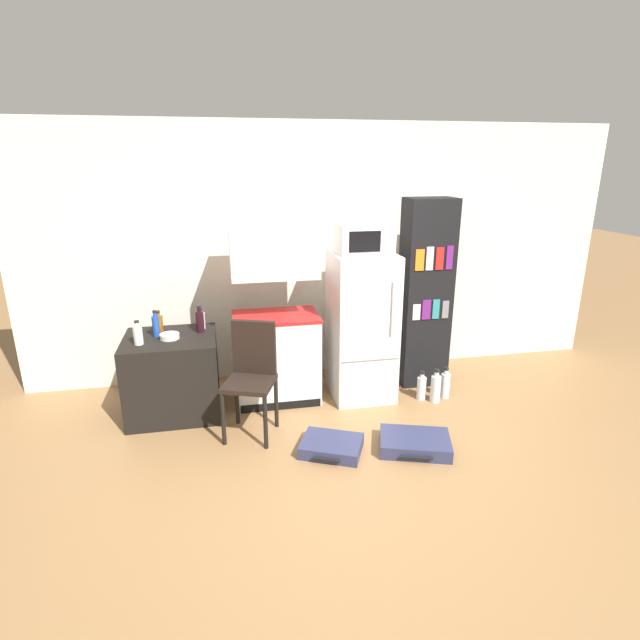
% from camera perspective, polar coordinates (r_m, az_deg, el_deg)
% --- Properties ---
extents(ground_plane, '(24.00, 24.00, 0.00)m').
position_cam_1_polar(ground_plane, '(4.07, 4.11, -16.55)').
color(ground_plane, olive).
extents(wall_back, '(6.40, 0.10, 2.68)m').
position_cam_1_polar(wall_back, '(5.44, 0.82, 7.70)').
color(wall_back, silver).
rests_on(wall_back, ground_plane).
extents(side_table, '(0.83, 0.73, 0.76)m').
position_cam_1_polar(side_table, '(4.89, -16.46, -6.07)').
color(side_table, black).
rests_on(side_table, ground_plane).
extents(kitchen_hutch, '(0.82, 0.54, 1.84)m').
position_cam_1_polar(kitchen_hutch, '(4.82, -5.08, 0.12)').
color(kitchen_hutch, white).
rests_on(kitchen_hutch, ground_plane).
extents(refrigerator, '(0.59, 0.67, 1.46)m').
position_cam_1_polar(refrigerator, '(4.95, 4.75, -0.69)').
color(refrigerator, white).
rests_on(refrigerator, ground_plane).
extents(microwave, '(0.51, 0.39, 0.28)m').
position_cam_1_polar(microwave, '(4.75, 5.02, 9.28)').
color(microwave, silver).
rests_on(microwave, refrigerator).
extents(bookshelf, '(0.49, 0.34, 1.95)m').
position_cam_1_polar(bookshelf, '(5.27, 11.93, 2.90)').
color(bookshelf, black).
rests_on(bookshelf, ground_plane).
extents(bottle_clear_short, '(0.08, 0.08, 0.20)m').
position_cam_1_polar(bottle_clear_short, '(4.88, -13.47, -0.02)').
color(bottle_clear_short, silver).
rests_on(bottle_clear_short, side_table).
extents(bottle_milk_white, '(0.08, 0.08, 0.22)m').
position_cam_1_polar(bottle_milk_white, '(4.63, -20.09, -1.56)').
color(bottle_milk_white, white).
rests_on(bottle_milk_white, side_table).
extents(bottle_amber_beer, '(0.07, 0.07, 0.22)m').
position_cam_1_polar(bottle_amber_beer, '(4.85, -17.93, -0.43)').
color(bottle_amber_beer, brown).
rests_on(bottle_amber_beer, side_table).
extents(bottle_blue_soda, '(0.06, 0.06, 0.25)m').
position_cam_1_polar(bottle_blue_soda, '(4.78, -18.26, -0.61)').
color(bottle_blue_soda, '#1E47A3').
rests_on(bottle_blue_soda, side_table).
extents(bottle_wine_dark, '(0.07, 0.07, 0.26)m').
position_cam_1_polar(bottle_wine_dark, '(4.79, -13.57, -0.08)').
color(bottle_wine_dark, black).
rests_on(bottle_wine_dark, side_table).
extents(bowl, '(0.17, 0.17, 0.05)m').
position_cam_1_polar(bowl, '(4.70, -16.81, -1.79)').
color(bowl, silver).
rests_on(bowl, side_table).
extents(chair, '(0.52, 0.52, 0.99)m').
position_cam_1_polar(chair, '(4.33, -7.79, -5.53)').
color(chair, black).
rests_on(chair, ground_plane).
extents(suitcase_large_flat, '(0.60, 0.54, 0.10)m').
position_cam_1_polar(suitcase_large_flat, '(4.23, 1.32, -14.22)').
color(suitcase_large_flat, navy).
rests_on(suitcase_large_flat, ground_plane).
extents(suitcase_small_flat, '(0.67, 0.55, 0.11)m').
position_cam_1_polar(suitcase_small_flat, '(4.33, 10.79, -13.65)').
color(suitcase_small_flat, navy).
rests_on(suitcase_small_flat, ground_plane).
extents(water_bottle_front, '(0.09, 0.09, 0.32)m').
position_cam_1_polar(water_bottle_front, '(5.22, 14.12, -7.18)').
color(water_bottle_front, silver).
rests_on(water_bottle_front, ground_plane).
extents(water_bottle_middle, '(0.09, 0.09, 0.30)m').
position_cam_1_polar(water_bottle_middle, '(5.14, 11.52, -7.56)').
color(water_bottle_middle, silver).
rests_on(water_bottle_middle, ground_plane).
extents(water_bottle_back, '(0.10, 0.10, 0.35)m').
position_cam_1_polar(water_bottle_back, '(5.11, 13.07, -7.57)').
color(water_bottle_back, silver).
rests_on(water_bottle_back, ground_plane).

